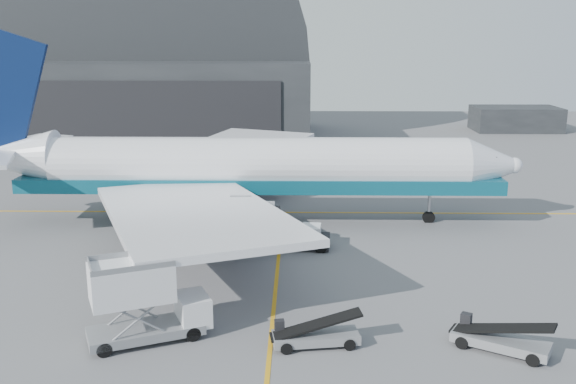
{
  "coord_description": "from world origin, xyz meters",
  "views": [
    {
      "loc": [
        1.47,
        -36.52,
        15.87
      ],
      "look_at": [
        0.66,
        9.59,
        4.5
      ],
      "focal_mm": 40.0,
      "sensor_mm": 36.0,
      "label": 1
    }
  ],
  "objects_px": {
    "airliner": "(237,168)",
    "belt_loader_a": "(315,335)",
    "catering_truck": "(143,301)",
    "pushback_tug": "(305,239)",
    "belt_loader_b": "(499,339)"
  },
  "relations": [
    {
      "from": "airliner",
      "to": "belt_loader_a",
      "type": "bearing_deg",
      "value": -74.84
    },
    {
      "from": "airliner",
      "to": "catering_truck",
      "type": "xyz_separation_m",
      "value": [
        -2.83,
        -22.41,
        -2.56
      ]
    },
    {
      "from": "catering_truck",
      "to": "pushback_tug",
      "type": "height_order",
      "value": "catering_truck"
    },
    {
      "from": "pushback_tug",
      "to": "catering_truck",
      "type": "bearing_deg",
      "value": -114.34
    },
    {
      "from": "pushback_tug",
      "to": "belt_loader_a",
      "type": "height_order",
      "value": "belt_loader_a"
    },
    {
      "from": "airliner",
      "to": "pushback_tug",
      "type": "xyz_separation_m",
      "value": [
        5.82,
        -7.02,
        -4.09
      ]
    },
    {
      "from": "pushback_tug",
      "to": "belt_loader_b",
      "type": "relative_size",
      "value": 0.83
    },
    {
      "from": "pushback_tug",
      "to": "belt_loader_a",
      "type": "bearing_deg",
      "value": -83.64
    },
    {
      "from": "pushback_tug",
      "to": "belt_loader_b",
      "type": "height_order",
      "value": "belt_loader_b"
    },
    {
      "from": "catering_truck",
      "to": "belt_loader_a",
      "type": "height_order",
      "value": "catering_truck"
    },
    {
      "from": "catering_truck",
      "to": "belt_loader_a",
      "type": "xyz_separation_m",
      "value": [
        9.02,
        -0.43,
        -1.65
      ]
    },
    {
      "from": "airliner",
      "to": "pushback_tug",
      "type": "relative_size",
      "value": 11.78
    },
    {
      "from": "catering_truck",
      "to": "belt_loader_b",
      "type": "xyz_separation_m",
      "value": [
        18.52,
        -0.8,
        -1.61
      ]
    },
    {
      "from": "pushback_tug",
      "to": "belt_loader_a",
      "type": "xyz_separation_m",
      "value": [
        0.37,
        -15.82,
        -0.12
      ]
    },
    {
      "from": "belt_loader_b",
      "to": "pushback_tug",
      "type": "bearing_deg",
      "value": 151.46
    }
  ]
}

